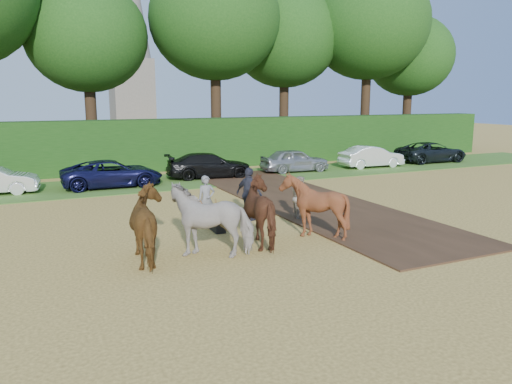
% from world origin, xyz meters
% --- Properties ---
extents(ground, '(120.00, 120.00, 0.00)m').
position_xyz_m(ground, '(0.00, 0.00, 0.00)').
color(ground, gold).
rests_on(ground, ground).
extents(earth_strip, '(4.50, 17.00, 0.05)m').
position_xyz_m(earth_strip, '(1.50, 7.00, 0.03)').
color(earth_strip, '#472D1C').
rests_on(earth_strip, ground).
extents(grass_verge, '(50.00, 5.00, 0.03)m').
position_xyz_m(grass_verge, '(0.00, 14.00, 0.01)').
color(grass_verge, '#38601E').
rests_on(grass_verge, ground).
extents(hedgerow, '(46.00, 1.60, 3.00)m').
position_xyz_m(hedgerow, '(0.00, 18.50, 1.50)').
color(hedgerow, '#14380F').
rests_on(hedgerow, ground).
extents(spectator_near, '(0.77, 0.88, 1.54)m').
position_xyz_m(spectator_near, '(-0.22, 4.41, 0.77)').
color(spectator_near, tan).
rests_on(spectator_near, ground).
extents(spectator_far, '(0.91, 1.18, 1.87)m').
position_xyz_m(spectator_far, '(-1.96, 4.95, 0.94)').
color(spectator_far, '#292A37').
rests_on(spectator_far, ground).
extents(plough_team, '(6.50, 4.67, 1.98)m').
position_xyz_m(plough_team, '(-3.54, 2.13, 0.98)').
color(plough_team, brown).
rests_on(plough_team, ground).
extents(parked_cars, '(35.69, 2.97, 1.36)m').
position_xyz_m(parked_cars, '(0.90, 14.17, 0.67)').
color(parked_cars, '#A4A7AB').
rests_on(parked_cars, ground).
extents(treeline, '(48.70, 10.60, 14.21)m').
position_xyz_m(treeline, '(-1.69, 21.69, 8.97)').
color(treeline, '#382616').
rests_on(treeline, ground).
extents(church, '(5.20, 5.20, 27.00)m').
position_xyz_m(church, '(4.00, 55.00, 13.73)').
color(church, slate).
rests_on(church, ground).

